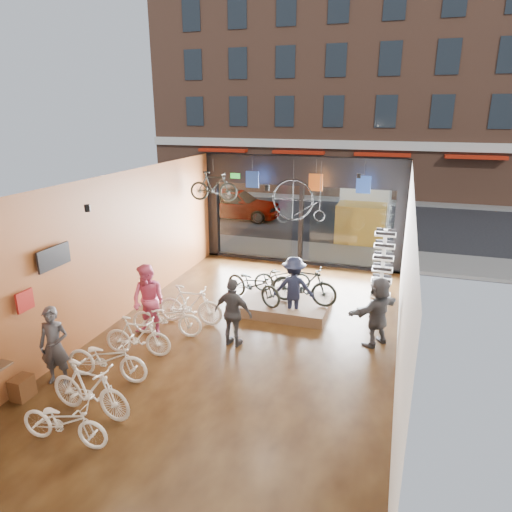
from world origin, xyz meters
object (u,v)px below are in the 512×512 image
at_px(customer_0, 54,346).
at_px(penny_farthing, 301,202).
at_px(box_truck, 365,207).
at_px(display_bike_right, 282,277).
at_px(display_bike_left, 253,285).
at_px(sunglasses_rack, 383,263).
at_px(customer_5, 378,311).
at_px(floor_bike_3, 138,336).
at_px(display_platform, 285,305).
at_px(hung_bike, 214,186).
at_px(customer_2, 233,313).
at_px(floor_bike_2, 107,358).
at_px(customer_3, 294,288).
at_px(customer_1, 148,301).
at_px(display_bike_mid, 304,285).
at_px(floor_bike_4, 167,318).
at_px(floor_bike_5, 190,305).
at_px(street_car, 235,203).
at_px(floor_bike_1, 90,389).
at_px(floor_bike_0, 64,421).

height_order(customer_0, penny_farthing, penny_farthing).
distance_m(box_truck, display_bike_right, 8.69).
distance_m(display_bike_left, sunglasses_rack, 3.94).
bearing_deg(box_truck, customer_5, -83.47).
bearing_deg(floor_bike_3, display_bike_left, -38.01).
bearing_deg(penny_farthing, customer_5, -55.73).
distance_m(display_platform, hung_bike, 4.72).
bearing_deg(customer_2, customer_5, -152.76).
relative_size(floor_bike_2, customer_5, 1.06).
height_order(display_bike_left, customer_3, customer_3).
distance_m(penny_farthing, hung_bike, 2.87).
height_order(customer_3, penny_farthing, penny_farthing).
bearing_deg(customer_1, box_truck, 79.92).
xyz_separation_m(display_platform, customer_1, (-2.75, -2.46, 0.76)).
xyz_separation_m(display_bike_left, display_bike_mid, (1.33, 0.27, 0.05)).
relative_size(box_truck, floor_bike_4, 3.44).
bearing_deg(display_bike_mid, customer_5, -114.27).
relative_size(floor_bike_3, floor_bike_5, 0.90).
bearing_deg(floor_bike_3, street_car, 3.35).
distance_m(floor_bike_1, floor_bike_2, 1.15).
xyz_separation_m(display_bike_left, customer_2, (0.14, -1.91, 0.03)).
height_order(floor_bike_1, floor_bike_4, floor_bike_1).
xyz_separation_m(display_bike_right, penny_farthing, (0.02, 2.18, 1.78)).
bearing_deg(hung_bike, display_platform, -134.02).
relative_size(floor_bike_5, customer_5, 1.02).
height_order(floor_bike_5, customer_5, customer_5).
bearing_deg(customer_5, floor_bike_3, -30.46).
relative_size(floor_bike_2, floor_bike_3, 1.16).
bearing_deg(customer_3, box_truck, -106.91).
bearing_deg(floor_bike_2, customer_5, -62.66).
bearing_deg(street_car, customer_3, -152.40).
height_order(floor_bike_3, display_bike_mid, display_bike_mid).
height_order(display_bike_mid, customer_3, customer_3).
relative_size(display_platform, penny_farthing, 1.45).
bearing_deg(display_bike_left, box_truck, 11.22).
height_order(floor_bike_3, customer_2, customer_2).
bearing_deg(floor_bike_0, street_car, 7.66).
relative_size(display_platform, sunglasses_rack, 1.18).
bearing_deg(hung_bike, penny_farthing, -87.33).
relative_size(floor_bike_4, customer_3, 1.05).
bearing_deg(customer_0, floor_bike_2, 9.34).
bearing_deg(hung_bike, street_car, 9.18).
height_order(floor_bike_5, customer_2, customer_2).
bearing_deg(floor_bike_0, floor_bike_5, -3.16).
bearing_deg(box_truck, customer_1, -109.36).
bearing_deg(floor_bike_4, display_platform, -54.09).
bearing_deg(customer_0, display_bike_left, 43.29).
bearing_deg(hung_bike, display_bike_right, -128.15).
relative_size(floor_bike_0, floor_bike_2, 0.89).
distance_m(street_car, customer_0, 15.04).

